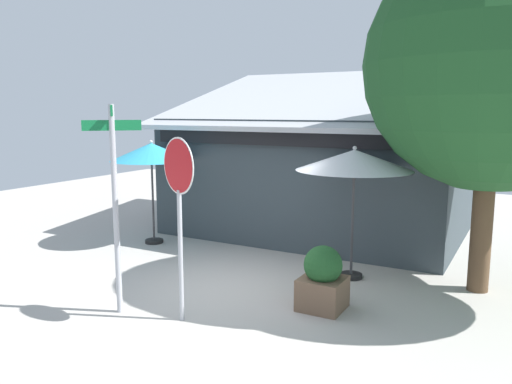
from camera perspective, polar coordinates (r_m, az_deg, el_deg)
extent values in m
cube|color=#ADA8A0|center=(9.42, -3.18, -11.04)|extent=(28.00, 28.00, 0.10)
cube|color=#333D42|center=(13.76, 7.50, 1.99)|extent=(7.18, 5.20, 3.00)
cube|color=#B7BABF|center=(13.52, 7.45, 10.65)|extent=(7.68, 5.73, 1.66)
cube|color=black|center=(11.24, 2.63, 6.34)|extent=(6.58, 0.16, 0.44)
cylinder|color=#A8AAB2|center=(8.17, -15.55, -2.10)|extent=(0.09, 0.09, 3.30)
cube|color=#116B38|center=(8.02, -16.03, 8.82)|extent=(0.65, 0.63, 0.16)
cube|color=#116B38|center=(8.03, -15.96, 7.25)|extent=(0.63, 0.65, 0.16)
cube|color=white|center=(8.49, -16.07, 8.81)|extent=(0.07, 0.07, 0.16)
cylinder|color=#A8AAB2|center=(7.80, -8.50, -7.19)|extent=(0.07, 0.07, 2.04)
cylinder|color=white|center=(7.53, -8.75, 2.93)|extent=(0.79, 0.33, 0.85)
cylinder|color=red|center=(7.53, -8.75, 2.93)|extent=(0.75, 0.33, 0.80)
cylinder|color=black|center=(12.67, -11.41, -5.45)|extent=(0.44, 0.44, 0.08)
cylinder|color=#333335|center=(12.46, -11.55, -1.02)|extent=(0.05, 0.05, 2.07)
cone|color=#2D99BC|center=(12.31, -11.73, 4.46)|extent=(1.95, 1.95, 0.42)
sphere|color=silver|center=(12.29, -11.77, 5.58)|extent=(0.08, 0.08, 0.08)
cylinder|color=black|center=(10.08, 10.64, -9.26)|extent=(0.44, 0.44, 0.08)
cylinder|color=#333335|center=(9.81, 10.82, -3.52)|extent=(0.05, 0.05, 2.14)
cone|color=white|center=(9.62, 11.04, 3.56)|extent=(2.20, 2.20, 0.39)
sphere|color=silver|center=(9.60, 11.08, 4.89)|extent=(0.08, 0.08, 0.08)
cylinder|color=brown|center=(9.78, 24.11, -3.57)|extent=(0.36, 0.36, 2.36)
sphere|color=#1E4C23|center=(9.60, 25.22, 12.97)|extent=(4.33, 4.33, 4.33)
cube|color=brown|center=(8.45, 7.50, -11.26)|extent=(0.70, 0.70, 0.52)
sphere|color=#1E4C23|center=(8.30, 7.57, -8.15)|extent=(0.63, 0.63, 0.63)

